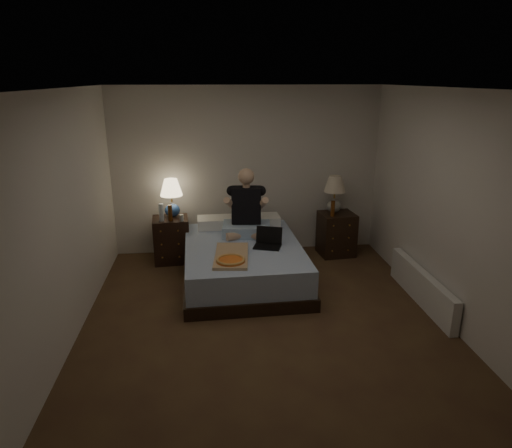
{
  "coord_description": "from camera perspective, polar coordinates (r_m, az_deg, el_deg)",
  "views": [
    {
      "loc": [
        -0.57,
        -4.49,
        2.6
      ],
      "look_at": [
        0.0,
        0.9,
        0.85
      ],
      "focal_mm": 32.0,
      "sensor_mm": 36.0,
      "label": 1
    }
  ],
  "objects": [
    {
      "name": "person",
      "position": [
        6.23,
        -1.22,
        2.68
      ],
      "size": [
        0.71,
        0.59,
        0.93
      ],
      "primitive_type": null,
      "rotation": [
        0.0,
        0.0,
        -0.11
      ],
      "color": "black",
      "rests_on": "bed"
    },
    {
      "name": "floor",
      "position": [
        5.22,
        1.07,
        -11.97
      ],
      "size": [
        4.0,
        4.5,
        0.0
      ],
      "primitive_type": "cube",
      "color": "brown",
      "rests_on": "ground"
    },
    {
      "name": "beer_bottle_left",
      "position": [
        6.55,
        -10.68,
        1.38
      ],
      "size": [
        0.06,
        0.06,
        0.23
      ],
      "primitive_type": "cylinder",
      "color": "#4F290B",
      "rests_on": "nightstand_left"
    },
    {
      "name": "wall_left",
      "position": [
        4.9,
        -22.71,
        0.48
      ],
      "size": [
        0.0,
        4.5,
        2.5
      ],
      "primitive_type": "cube",
      "rotation": [
        1.57,
        0.0,
        1.57
      ],
      "color": "silver",
      "rests_on": "ground"
    },
    {
      "name": "nightstand_left",
      "position": [
        6.8,
        -10.53,
        -1.93
      ],
      "size": [
        0.54,
        0.5,
        0.66
      ],
      "primitive_type": "cube",
      "rotation": [
        0.0,
        0.0,
        0.08
      ],
      "color": "black",
      "rests_on": "floor"
    },
    {
      "name": "lamp_right",
      "position": [
        6.92,
        9.78,
        3.68
      ],
      "size": [
        0.38,
        0.38,
        0.56
      ],
      "primitive_type": null,
      "rotation": [
        0.0,
        0.0,
        0.22
      ],
      "color": "gray",
      "rests_on": "nightstand_right"
    },
    {
      "name": "nightstand_right",
      "position": [
        7.05,
        10.02,
        -1.22
      ],
      "size": [
        0.55,
        0.5,
        0.65
      ],
      "primitive_type": "cube",
      "rotation": [
        0.0,
        0.0,
        0.1
      ],
      "color": "black",
      "rests_on": "floor"
    },
    {
      "name": "beer_bottle_right",
      "position": [
        6.77,
        9.57,
        1.91
      ],
      "size": [
        0.06,
        0.06,
        0.23
      ],
      "primitive_type": "cylinder",
      "color": "#5D2E0D",
      "rests_on": "nightstand_right"
    },
    {
      "name": "ceiling",
      "position": [
        4.53,
        1.26,
        16.61
      ],
      "size": [
        4.0,
        4.5,
        0.0
      ],
      "primitive_type": "cube",
      "rotation": [
        3.14,
        0.0,
        0.0
      ],
      "color": "white",
      "rests_on": "ground"
    },
    {
      "name": "bed",
      "position": [
        6.09,
        -1.62,
        -4.82
      ],
      "size": [
        1.57,
        2.05,
        0.5
      ],
      "primitive_type": "cube",
      "rotation": [
        0.0,
        0.0,
        0.03
      ],
      "color": "#5B7FB6",
      "rests_on": "floor"
    },
    {
      "name": "wall_right",
      "position": [
        5.35,
        22.93,
        1.83
      ],
      "size": [
        0.0,
        4.5,
        2.5
      ],
      "primitive_type": "cube",
      "rotation": [
        1.57,
        0.0,
        -1.57
      ],
      "color": "silver",
      "rests_on": "ground"
    },
    {
      "name": "soda_can",
      "position": [
        6.52,
        -9.31,
        0.76
      ],
      "size": [
        0.07,
        0.07,
        0.1
      ],
      "primitive_type": "cylinder",
      "color": "beige",
      "rests_on": "nightstand_left"
    },
    {
      "name": "pizza_box",
      "position": [
        5.39,
        -3.19,
        -4.62
      ],
      "size": [
        0.47,
        0.8,
        0.08
      ],
      "primitive_type": null,
      "rotation": [
        0.0,
        0.0,
        -0.1
      ],
      "color": "tan",
      "rests_on": "bed"
    },
    {
      "name": "laptop",
      "position": [
        5.87,
        1.44,
        -1.83
      ],
      "size": [
        0.41,
        0.37,
        0.24
      ],
      "primitive_type": null,
      "rotation": [
        0.0,
        0.0,
        -0.32
      ],
      "color": "black",
      "rests_on": "bed"
    },
    {
      "name": "lamp_left",
      "position": [
        6.7,
        -10.5,
        3.22
      ],
      "size": [
        0.39,
        0.39,
        0.56
      ],
      "primitive_type": null,
      "rotation": [
        0.0,
        0.0,
        -0.24
      ],
      "color": "#2A519B",
      "rests_on": "nightstand_left"
    },
    {
      "name": "wall_back",
      "position": [
        6.9,
        -1.19,
        6.6
      ],
      "size": [
        4.0,
        0.0,
        2.5
      ],
      "primitive_type": "cube",
      "rotation": [
        1.57,
        0.0,
        0.0
      ],
      "color": "silver",
      "rests_on": "ground"
    },
    {
      "name": "wall_front",
      "position": [
        2.68,
        7.32,
        -12.51
      ],
      "size": [
        4.0,
        0.0,
        2.5
      ],
      "primitive_type": "cube",
      "rotation": [
        -1.57,
        0.0,
        0.0
      ],
      "color": "silver",
      "rests_on": "ground"
    },
    {
      "name": "radiator",
      "position": [
        5.87,
        20.0,
        -7.43
      ],
      "size": [
        0.1,
        1.6,
        0.4
      ],
      "primitive_type": "cube",
      "color": "silver",
      "rests_on": "floor"
    },
    {
      "name": "water_bottle",
      "position": [
        6.57,
        -11.76,
        1.43
      ],
      "size": [
        0.07,
        0.07,
        0.25
      ],
      "primitive_type": "cylinder",
      "color": "silver",
      "rests_on": "nightstand_left"
    }
  ]
}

